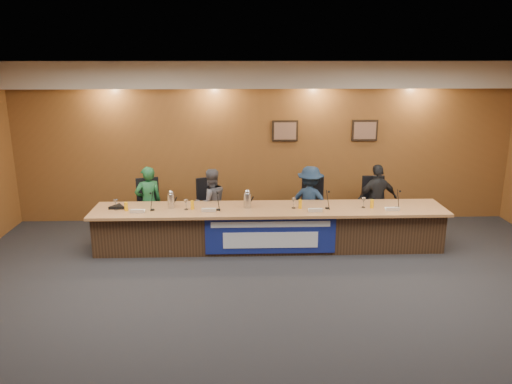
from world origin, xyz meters
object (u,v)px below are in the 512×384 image
panelist_b (211,203)px  carafe_left (171,201)px  panelist_a (149,202)px  office_chair_a (150,211)px  speakerphone (117,207)px  office_chair_c (309,209)px  panelist_c (310,201)px  carafe_mid (247,200)px  office_chair_d (375,209)px  panelist_d (377,200)px  banner (271,235)px  dais_body (269,229)px  office_chair_b (212,210)px

panelist_b → carafe_left: 0.90m
panelist_a → office_chair_a: panelist_a is taller
carafe_left → speakerphone: carafe_left is taller
office_chair_c → panelist_a: bearing=-154.8°
office_chair_c → office_chair_a: bearing=-156.7°
panelist_b → office_chair_a: (-1.15, 0.10, -0.17)m
panelist_c → carafe_mid: 1.35m
office_chair_d → panelist_d: bearing=-91.0°
office_chair_d → speakerphone: size_ratio=1.50×
panelist_c → office_chair_c: 0.21m
speakerphone → banner: bearing=-9.5°
panelist_a → carafe_mid: panelist_a is taller
dais_body → panelist_d: bearing=16.1°
panelist_d → carafe_mid: 2.52m
banner → office_chair_b: (-1.05, 1.11, 0.10)m
panelist_a → office_chair_d: (4.26, 0.10, -0.20)m
speakerphone → office_chair_b: bearing=23.0°
panelist_c → office_chair_a: size_ratio=2.79×
panelist_b → office_chair_a: 1.17m
office_chair_c → office_chair_d: same height
panelist_a → office_chair_c: panelist_a is taller
panelist_c → speakerphone: (-3.43, -0.57, 0.11)m
carafe_left → carafe_mid: 1.32m
dais_body → office_chair_d: size_ratio=12.50×
banner → panelist_b: bearing=136.1°
office_chair_c → carafe_left: carafe_left is taller
panelist_a → carafe_left: panelist_a is taller
office_chair_a → carafe_mid: size_ratio=1.84×
office_chair_a → panelist_d: bearing=-18.6°
panelist_a → panelist_d: panelist_d is taller
banner → panelist_a: 2.44m
office_chair_a → office_chair_b: (1.15, 0.00, 0.00)m
banner → dais_body: bearing=90.0°
panelist_b → panelist_c: 1.85m
banner → carafe_left: (-1.70, 0.43, 0.49)m
panelist_a → speakerphone: size_ratio=4.25×
panelist_c → panelist_d: 1.26m
carafe_left → carafe_mid: (1.32, -0.03, 0.01)m
dais_body → panelist_c: panelist_c is taller
dais_body → office_chair_c: (0.80, 0.69, 0.13)m
panelist_b → panelist_c: size_ratio=0.98×
panelist_c → panelist_d: (1.26, 0.00, 0.01)m
office_chair_a → office_chair_b: 1.15m
panelist_b → office_chair_d: panelist_b is taller
panelist_a → panelist_d: bearing=156.0°
panelist_b → carafe_mid: size_ratio=5.01×
office_chair_d → speakerphone: speakerphone is taller
speakerphone → carafe_mid: bearing=-1.1°
panelist_b → carafe_mid: 0.93m
office_chair_d → panelist_a: bearing=-179.7°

